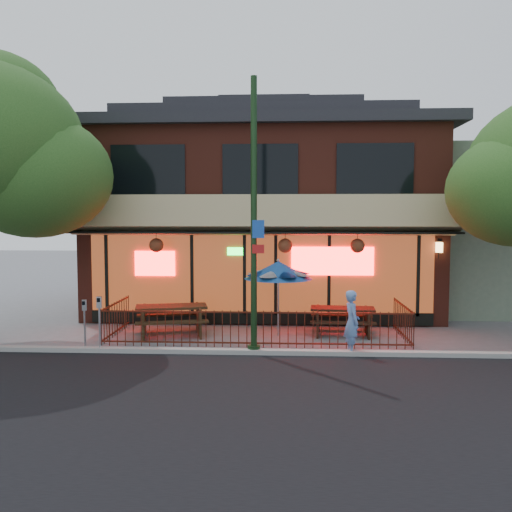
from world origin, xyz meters
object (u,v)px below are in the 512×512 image
Objects in this scene: patio_umbrella at (278,270)px; pedestrian at (352,322)px; street_light at (254,231)px; picnic_table_right at (342,317)px; parking_meter_far at (85,316)px; picnic_table_left at (172,316)px; parking_meter_near at (99,314)px.

patio_umbrella is 3.01m from pedestrian.
street_light is 3.54× the size of picnic_table_right.
pedestrian is (-0.01, -2.30, 0.29)m from picnic_table_right.
patio_umbrella reaches higher than pedestrian.
pedestrian is at bearing 0.42° from parking_meter_far.
street_light is 2.49m from patio_umbrella.
picnic_table_left reaches higher than picnic_table_right.
patio_umbrella is 1.39× the size of pedestrian.
pedestrian is at bearing -20.87° from picnic_table_left.
street_light is at bearing -105.94° from patio_umbrella.
patio_umbrella is at bearing 2.02° from picnic_table_left.
patio_umbrella is 1.57× the size of parking_meter_near.
parking_meter_far is (-6.94, -2.35, 0.39)m from picnic_table_right.
picnic_table_right is at bearing 7.83° from patio_umbrella.
parking_meter_far is (-6.93, -0.05, 0.09)m from pedestrian.
parking_meter_far is at bearing -157.43° from patio_umbrella.
parking_meter_near reaches higher than parking_meter_far.
picnic_table_right is at bearing 20.48° from parking_meter_near.
parking_meter_near is 1.08× the size of parking_meter_far.
street_light is 4.82× the size of parking_meter_near.
parking_meter_near is at bearing -154.75° from patio_umbrella.
patio_umbrella is 1.69× the size of parking_meter_far.
picnic_table_right is 1.36× the size of parking_meter_near.
pedestrian reaches higher than parking_meter_far.
patio_umbrella reaches higher than parking_meter_near.
street_light reaches higher than picnic_table_left.
pedestrian reaches higher than picnic_table_right.
patio_umbrella reaches higher than picnic_table_left.
parking_meter_near is (-4.00, -0.08, -2.17)m from street_light.
street_light is 4.96m from parking_meter_far.
patio_umbrella is (3.15, 0.11, 1.36)m from picnic_table_left.
picnic_table_right is 0.87× the size of patio_umbrella.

